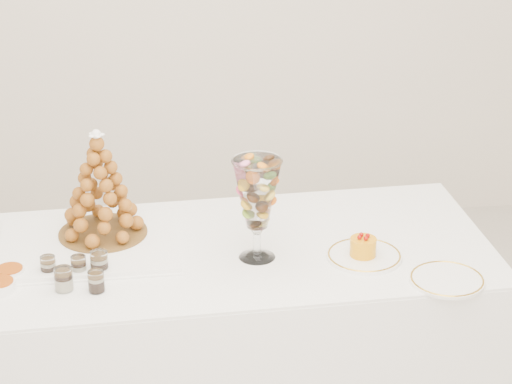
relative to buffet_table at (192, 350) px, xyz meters
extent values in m
cube|color=white|center=(0.00, 0.00, 0.00)|extent=(1.99, 0.89, 0.73)
cube|color=white|center=(0.00, 0.00, 0.37)|extent=(1.98, 0.88, 0.01)
cube|color=white|center=(-0.32, 0.06, 0.38)|extent=(0.58, 0.44, 0.02)
cylinder|color=white|center=(0.21, -0.06, 0.38)|extent=(0.12, 0.12, 0.02)
cylinder|color=white|center=(0.21, -0.06, 0.43)|extent=(0.02, 0.02, 0.08)
sphere|color=white|center=(0.21, -0.06, 0.47)|extent=(0.04, 0.04, 0.04)
cylinder|color=white|center=(0.55, -0.10, 0.38)|extent=(0.24, 0.24, 0.01)
cylinder|color=white|center=(0.77, -0.28, 0.38)|extent=(0.23, 0.23, 0.01)
cylinder|color=white|center=(-0.43, -0.11, 0.40)|extent=(0.05, 0.05, 0.06)
cylinder|color=white|center=(-0.34, -0.12, 0.40)|extent=(0.05, 0.05, 0.06)
cylinder|color=white|center=(-0.28, -0.11, 0.41)|extent=(0.07, 0.07, 0.07)
cylinder|color=white|center=(-0.38, -0.21, 0.41)|extent=(0.06, 0.06, 0.07)
cylinder|color=white|center=(-0.28, -0.22, 0.40)|extent=(0.06, 0.06, 0.07)
cylinder|color=white|center=(-0.55, -0.11, 0.39)|extent=(0.09, 0.09, 0.03)
cylinder|color=white|center=(-0.57, -0.19, 0.39)|extent=(0.09, 0.09, 0.03)
cylinder|color=brown|center=(-0.27, 0.12, 0.39)|extent=(0.29, 0.29, 0.01)
cone|color=#8D4D15|center=(-0.27, 0.12, 0.57)|extent=(0.29, 0.29, 0.35)
sphere|color=white|center=(-0.27, 0.12, 0.73)|extent=(0.03, 0.03, 0.03)
cylinder|color=orange|center=(0.54, -0.10, 0.41)|extent=(0.08, 0.08, 0.06)
sphere|color=#9A0B05|center=(0.56, -0.10, 0.45)|extent=(0.01, 0.01, 0.01)
sphere|color=#9A0B05|center=(0.54, -0.09, 0.45)|extent=(0.01, 0.01, 0.01)
sphere|color=#9A0B05|center=(0.53, -0.11, 0.45)|extent=(0.01, 0.01, 0.01)
sphere|color=#9A0B05|center=(0.55, -0.12, 0.45)|extent=(0.01, 0.01, 0.01)
camera|label=1|loc=(-0.09, -2.83, 1.85)|focal=70.00mm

